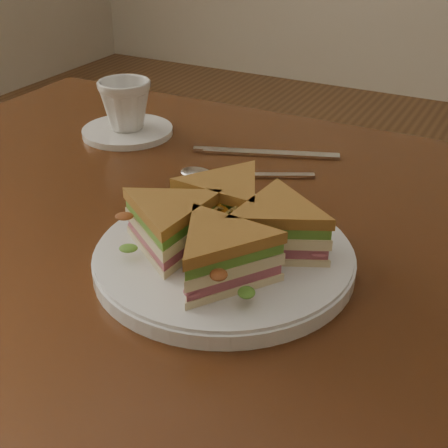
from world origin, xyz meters
name	(u,v)px	position (x,y,z in m)	size (l,w,h in m)	color
table	(246,304)	(0.00, 0.00, 0.65)	(1.20, 0.80, 0.75)	#35190C
plate	(224,259)	(0.01, -0.07, 0.76)	(0.27, 0.27, 0.02)	white
sandwich_wedges	(224,228)	(0.01, -0.07, 0.80)	(0.26, 0.26, 0.06)	beige
crisps_mound	(224,232)	(0.01, -0.07, 0.79)	(0.09, 0.09, 0.05)	#B16716
spoon	(214,174)	(-0.11, 0.12, 0.75)	(0.17, 0.10, 0.01)	silver
knife	(261,153)	(-0.09, 0.22, 0.75)	(0.21, 0.09, 0.00)	silver
saucer	(128,131)	(-0.31, 0.19, 0.76)	(0.14, 0.14, 0.01)	white
coffee_cup	(126,105)	(-0.31, 0.19, 0.80)	(0.08, 0.08, 0.08)	white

